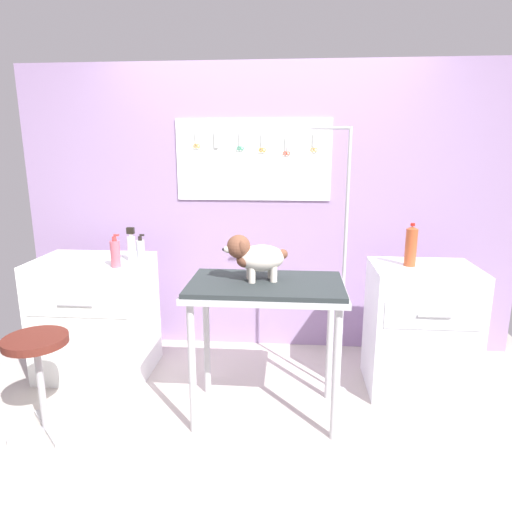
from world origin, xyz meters
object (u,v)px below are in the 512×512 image
object	(u,v)px
grooming_arm	(342,276)
counter_left	(96,316)
cabinet_right	(419,329)
stool	(37,354)
dog	(255,256)
grooming_table	(266,298)
soda_bottle	(411,246)
shampoo_bottle	(141,248)

from	to	relation	value
grooming_arm	counter_left	world-z (taller)	grooming_arm
cabinet_right	stool	bearing A→B (deg)	-163.66
grooming_arm	dog	world-z (taller)	grooming_arm
grooming_arm	cabinet_right	bearing A→B (deg)	10.41
grooming_arm	dog	xyz separation A→B (m)	(-0.55, -0.27, 0.19)
grooming_table	grooming_arm	distance (m)	0.57
counter_left	stool	xyz separation A→B (m)	(-0.02, -0.74, 0.06)
soda_bottle	shampoo_bottle	bearing A→B (deg)	176.31
dog	grooming_table	bearing A→B (deg)	-20.77
grooming_table	dog	world-z (taller)	dog
dog	counter_left	xyz separation A→B (m)	(-1.22, 0.43, -0.59)
grooming_table	soda_bottle	world-z (taller)	soda_bottle
grooming_table	dog	size ratio (longest dim) A/B	2.46
grooming_table	counter_left	bearing A→B (deg)	160.39
shampoo_bottle	cabinet_right	bearing A→B (deg)	-3.81
soda_bottle	cabinet_right	bearing A→B (deg)	-6.10
counter_left	shampoo_bottle	distance (m)	0.62
cabinet_right	shampoo_bottle	bearing A→B (deg)	176.19
grooming_table	grooming_arm	bearing A→B (deg)	31.93
grooming_arm	shampoo_bottle	world-z (taller)	grooming_arm
cabinet_right	soda_bottle	xyz separation A→B (m)	(-0.10, 0.01, 0.58)
grooming_arm	soda_bottle	size ratio (longest dim) A/B	6.18
dog	cabinet_right	world-z (taller)	dog
dog	cabinet_right	size ratio (longest dim) A/B	0.43
grooming_table	dog	xyz separation A→B (m)	(-0.07, 0.03, 0.25)
cabinet_right	stool	xyz separation A→B (m)	(-2.34, -0.69, 0.05)
grooming_table	grooming_arm	xyz separation A→B (m)	(0.48, 0.30, 0.06)
cabinet_right	counter_left	bearing A→B (deg)	178.61
dog	grooming_arm	bearing A→B (deg)	26.44
soda_bottle	grooming_table	bearing A→B (deg)	-156.16
cabinet_right	grooming_arm	bearing A→B (deg)	-169.59
cabinet_right	stool	world-z (taller)	cabinet_right
counter_left	cabinet_right	size ratio (longest dim) A/B	0.99
dog	shampoo_bottle	world-z (taller)	dog
counter_left	soda_bottle	size ratio (longest dim) A/B	3.04
grooming_arm	stool	world-z (taller)	grooming_arm
grooming_table	counter_left	size ratio (longest dim) A/B	1.08
grooming_table	stool	xyz separation A→B (m)	(-1.30, -0.28, -0.28)
counter_left	grooming_table	bearing A→B (deg)	-19.61
dog	counter_left	distance (m)	1.42
grooming_arm	dog	bearing A→B (deg)	-153.56
counter_left	shampoo_bottle	xyz separation A→B (m)	(0.35, 0.08, 0.51)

